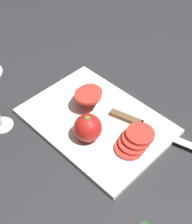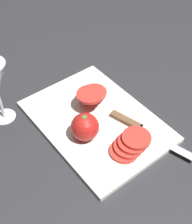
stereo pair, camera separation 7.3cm
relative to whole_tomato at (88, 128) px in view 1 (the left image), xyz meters
name	(u,v)px [view 1 (the left image)]	position (x,y,z in m)	size (l,w,h in m)	color
ground_plane	(101,116)	(0.04, -0.09, -0.05)	(3.00, 3.00, 0.00)	#28282B
cutting_board	(96,121)	(0.03, -0.06, -0.04)	(0.40, 0.29, 0.01)	silver
whole_tomato	(88,128)	(0.00, 0.00, 0.00)	(0.07, 0.07, 0.08)	red
knife	(135,122)	(-0.06, -0.13, -0.03)	(0.25, 0.09, 0.01)	silver
tomato_slice_stack_near	(89,94)	(0.10, -0.10, -0.01)	(0.11, 0.12, 0.06)	red
tomato_slice_stack_far	(135,141)	(-0.10, -0.06, -0.02)	(0.08, 0.11, 0.04)	red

